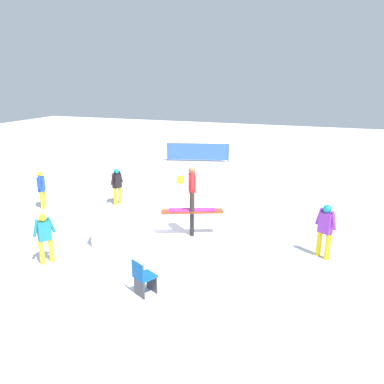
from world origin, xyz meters
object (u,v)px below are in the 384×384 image
(rail_feature, at_px, (192,215))
(bystander_black, at_px, (117,184))
(bystander_teal, at_px, (45,236))
(folding_chair, at_px, (143,279))
(bystander_blue, at_px, (42,188))
(main_rider_on_rail, at_px, (192,189))
(loose_snowboard_white, at_px, (281,224))
(bystander_purple, at_px, (325,228))
(backpack_on_snow, at_px, (181,180))

(rail_feature, distance_m, bystander_black, 4.32)
(bystander_teal, bearing_deg, bystander_black, 40.60)
(folding_chair, bearing_deg, bystander_black, -26.53)
(bystander_blue, bearing_deg, bystander_teal, -165.47)
(main_rider_on_rail, bearing_deg, loose_snowboard_white, 15.02)
(loose_snowboard_white, bearing_deg, rail_feature, -22.57)
(main_rider_on_rail, xyz_separation_m, bystander_purple, (3.98, -0.18, -0.68))
(rail_feature, distance_m, backpack_on_snow, 6.27)
(rail_feature, relative_size, bystander_teal, 1.33)
(bystander_purple, relative_size, bystander_black, 1.08)
(rail_feature, xyz_separation_m, folding_chair, (0.10, -3.59, -0.30))
(bystander_teal, bearing_deg, bystander_purple, -35.67)
(rail_feature, xyz_separation_m, backpack_on_snow, (-2.63, 5.67, -0.54))
(main_rider_on_rail, xyz_separation_m, bystander_black, (-3.86, 1.94, -0.75))
(bystander_black, relative_size, folding_chair, 1.65)
(bystander_blue, bearing_deg, loose_snowboard_white, -108.53)
(folding_chair, bearing_deg, rail_feature, -60.58)
(bystander_blue, bearing_deg, rail_feature, -122.10)
(main_rider_on_rail, distance_m, loose_snowboard_white, 3.56)
(backpack_on_snow, bearing_deg, bystander_blue, 161.08)
(bystander_purple, relative_size, loose_snowboard_white, 1.13)
(bystander_purple, xyz_separation_m, folding_chair, (-3.89, -3.41, -0.47))
(folding_chair, bearing_deg, backpack_on_snow, -45.72)
(bystander_black, bearing_deg, folding_chair, 51.68)
(bystander_black, height_order, loose_snowboard_white, bystander_black)
(bystander_teal, bearing_deg, backpack_on_snow, 28.94)
(loose_snowboard_white, bearing_deg, folding_chair, 6.64)
(folding_chair, relative_size, backpack_on_snow, 2.59)
(bystander_black, distance_m, backpack_on_snow, 3.98)
(bystander_purple, bearing_deg, bystander_black, -163.19)
(bystander_purple, xyz_separation_m, backpack_on_snow, (-6.61, 5.84, -0.71))
(bystander_blue, xyz_separation_m, loose_snowboard_white, (8.91, 1.37, -0.81))
(bystander_purple, height_order, loose_snowboard_white, bystander_purple)
(main_rider_on_rail, height_order, bystander_blue, main_rider_on_rail)
(bystander_purple, xyz_separation_m, bystander_teal, (-7.09, -2.90, -0.08))
(main_rider_on_rail, bearing_deg, bystander_purple, -24.05)
(rail_feature, distance_m, loose_snowboard_white, 3.28)
(bystander_blue, xyz_separation_m, bystander_teal, (3.23, -3.61, -0.02))
(bystander_black, xyz_separation_m, loose_snowboard_white, (6.43, -0.03, -0.80))
(bystander_teal, xyz_separation_m, folding_chair, (3.20, -0.51, -0.39))
(bystander_teal, bearing_deg, main_rider_on_rail, -13.19)
(bystander_purple, bearing_deg, bystander_teal, -125.86)
(rail_feature, relative_size, loose_snowboard_white, 1.36)
(rail_feature, relative_size, bystander_blue, 1.30)
(bystander_purple, distance_m, folding_chair, 5.19)
(loose_snowboard_white, bearing_deg, bystander_teal, -17.85)
(bystander_black, bearing_deg, main_rider_on_rail, 79.41)
(bystander_blue, bearing_deg, backpack_on_snow, -63.14)
(main_rider_on_rail, xyz_separation_m, folding_chair, (0.10, -3.59, -1.15))
(bystander_blue, distance_m, loose_snowboard_white, 9.05)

